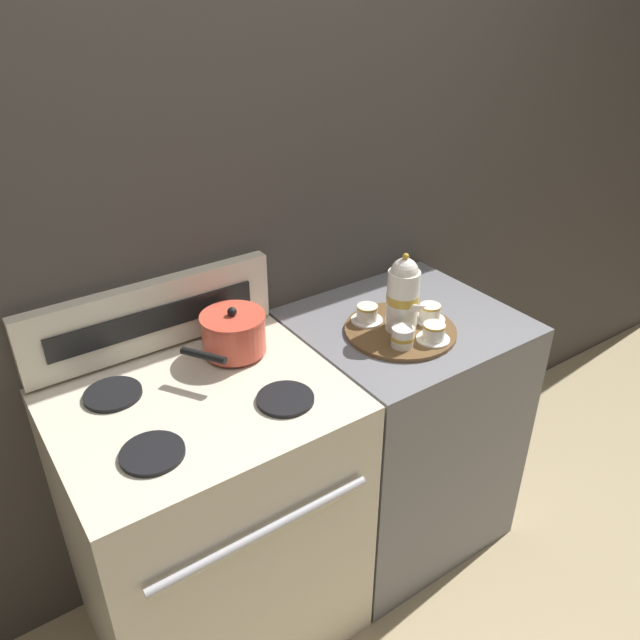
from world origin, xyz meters
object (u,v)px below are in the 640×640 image
teapot (403,294)px  creamer_jug (403,337)px  saucepan (233,333)px  teacup_front (434,332)px  stove (213,519)px  teacup_right (430,313)px  serving_tray (400,330)px  teacup_left (367,313)px

teapot → creamer_jug: 0.14m
saucepan → teacup_front: (0.53, -0.30, -0.03)m
stove → creamer_jug: creamer_jug is taller
teacup_right → serving_tray: bearing=173.5°
teacup_right → creamer_jug: creamer_jug is taller
creamer_jug → teacup_front: bearing=-16.6°
serving_tray → teacup_left: 0.12m
teapot → teacup_front: 0.15m
teapot → teacup_right: bearing=-6.3°
saucepan → creamer_jug: saucepan is taller
stove → teacup_front: bearing=-12.4°
teapot → teacup_left: 0.15m
teacup_front → teacup_left: bearing=114.4°
saucepan → teacup_left: bearing=-11.7°
serving_tray → teacup_front: 0.12m
teacup_left → teacup_right: (0.17, -0.11, 0.00)m
saucepan → teacup_right: (0.60, -0.20, -0.03)m
saucepan → creamer_jug: size_ratio=3.98×
teacup_front → creamer_jug: bearing=163.4°
teacup_right → stove: bearing=175.7°
serving_tray → teacup_left: (-0.06, 0.10, 0.03)m
teacup_left → teacup_front: 0.23m
serving_tray → teapot: size_ratio=1.37×
stove → creamer_jug: (0.61, -0.13, 0.51)m
teapot → serving_tray: bearing=147.1°
teacup_left → teacup_front: (0.09, -0.21, 0.00)m
stove → teacup_front: 0.89m
stove → teacup_right: bearing=-4.3°
creamer_jug → stove: bearing=168.3°
serving_tray → teacup_front: bearing=-71.7°
stove → teacup_left: teacup_left is taller
teacup_right → creamer_jug: size_ratio=1.47×
serving_tray → teacup_right: size_ratio=3.41×
saucepan → creamer_jug: 0.50m
teapot → teacup_front: teapot is taller
stove → creamer_jug: size_ratio=13.32×
teapot → creamer_jug: teapot is taller
teacup_right → teacup_front: 0.12m
teapot → teacup_front: (0.04, -0.11, -0.09)m
teacup_front → creamer_jug: size_ratio=1.47×
teacup_right → teacup_front: same height
creamer_jug → saucepan: bearing=147.9°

